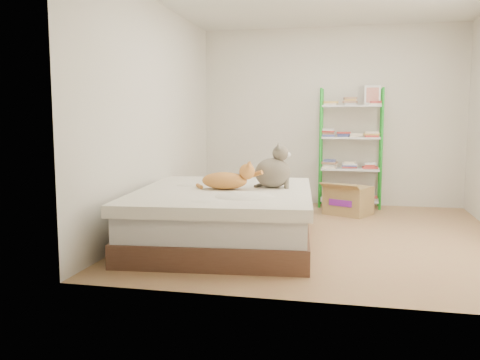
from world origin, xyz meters
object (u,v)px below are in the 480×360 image
(cardboard_box, at_px, (348,200))
(shelf_unit, at_px, (351,149))
(orange_cat, at_px, (224,178))
(white_bin, at_px, (261,193))
(grey_cat, at_px, (273,166))
(bed, at_px, (224,216))

(cardboard_box, bearing_deg, shelf_unit, 115.40)
(orange_cat, height_order, white_bin, orange_cat)
(grey_cat, xyz_separation_m, shelf_unit, (0.79, 2.24, 0.05))
(bed, distance_m, cardboard_box, 2.23)
(grey_cat, relative_size, cardboard_box, 0.64)
(bed, bearing_deg, orange_cat, 20.23)
(orange_cat, relative_size, cardboard_box, 0.78)
(cardboard_box, bearing_deg, grey_cat, -88.28)
(bed, distance_m, white_bin, 2.22)
(orange_cat, xyz_separation_m, cardboard_box, (1.24, 1.85, -0.48))
(orange_cat, distance_m, shelf_unit, 2.76)
(bed, bearing_deg, shelf_unit, 57.28)
(grey_cat, xyz_separation_m, white_bin, (-0.47, 2.01, -0.59))
(orange_cat, xyz_separation_m, shelf_unit, (1.26, 2.45, 0.17))
(bed, relative_size, white_bin, 5.72)
(white_bin, bearing_deg, bed, -90.05)
(bed, xyz_separation_m, white_bin, (0.00, 2.22, -0.08))
(shelf_unit, relative_size, cardboard_box, 2.46)
(bed, bearing_deg, white_bin, 84.41)
(shelf_unit, bearing_deg, bed, -117.17)
(bed, height_order, cardboard_box, bed)
(cardboard_box, bearing_deg, bed, -96.82)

